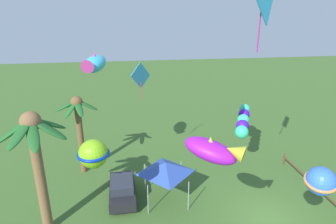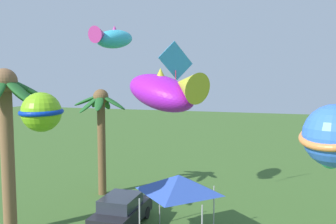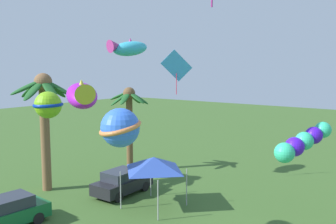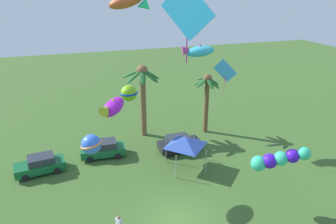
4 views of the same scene
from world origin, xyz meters
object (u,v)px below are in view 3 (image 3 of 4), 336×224
object	(u,v)px
parked_car_0	(122,182)
kite_fish_6	(82,95)
parked_car_2	(7,213)
kite_ball_0	(120,128)
kite_tube_7	(302,142)
palm_tree_0	(44,106)
kite_fish_5	(128,48)
kite_ball_4	(48,105)
palm_tree_1	(129,111)
festival_tent	(154,164)
kite_diamond_3	(176,66)

from	to	relation	value
parked_car_0	kite_fish_6	bearing A→B (deg)	-147.23
parked_car_0	parked_car_2	distance (m)	6.93
kite_ball_0	kite_tube_7	bearing A→B (deg)	-8.48
palm_tree_0	kite_tube_7	distance (m)	15.21
kite_fish_5	parked_car_2	bearing A→B (deg)	-178.46
kite_ball_0	kite_fish_5	distance (m)	14.39
palm_tree_0	kite_ball_4	size ratio (longest dim) A/B	3.62
palm_tree_0	palm_tree_1	bearing A→B (deg)	-11.40
parked_car_0	festival_tent	bearing A→B (deg)	-99.83
kite_diamond_3	palm_tree_0	bearing A→B (deg)	133.10
palm_tree_0	parked_car_2	xyz separation A→B (m)	(-4.56, -3.24, -4.61)
festival_tent	kite_fish_5	bearing A→B (deg)	57.83
festival_tent	kite_ball_0	distance (m)	9.95
kite_fish_5	kite_tube_7	distance (m)	12.26
kite_fish_5	palm_tree_0	bearing A→B (deg)	146.17
palm_tree_1	kite_tube_7	bearing A→B (deg)	-93.52
kite_ball_4	kite_tube_7	distance (m)	13.34
parked_car_0	kite_fish_6	distance (m)	9.72
festival_tent	kite_tube_7	size ratio (longest dim) A/B	0.83
palm_tree_1	kite_fish_5	size ratio (longest dim) A/B	2.00
palm_tree_0	parked_car_0	xyz separation A→B (m)	(2.28, -4.37, -4.61)
parked_car_2	festival_tent	distance (m)	7.71
kite_ball_0	kite_ball_4	size ratio (longest dim) A/B	0.85
palm_tree_1	parked_car_0	world-z (taller)	palm_tree_1
palm_tree_1	palm_tree_0	bearing A→B (deg)	168.60
parked_car_0	kite_diamond_3	distance (m)	8.00
parked_car_0	kite_diamond_3	xyz separation A→B (m)	(3.37, -1.67, 7.05)
festival_tent	palm_tree_1	bearing A→B (deg)	52.68
parked_car_0	kite_tube_7	world-z (taller)	kite_tube_7
festival_tent	kite_ball_0	xyz separation A→B (m)	(-7.81, -5.06, 3.53)
palm_tree_1	festival_tent	world-z (taller)	palm_tree_1
kite_diamond_3	kite_fish_6	xyz separation A→B (m)	(-9.85, -2.50, -1.12)
palm_tree_1	parked_car_2	size ratio (longest dim) A/B	1.57
palm_tree_1	kite_ball_0	size ratio (longest dim) A/B	3.61
parked_car_0	festival_tent	distance (m)	3.43
kite_ball_0	kite_tube_7	distance (m)	11.93
parked_car_2	kite_ball_0	bearing A→B (deg)	-99.27
parked_car_0	kite_diamond_3	size ratio (longest dim) A/B	1.38
kite_diamond_3	kite_tube_7	distance (m)	8.95
kite_fish_6	kite_tube_7	world-z (taller)	kite_fish_6
parked_car_2	kite_fish_6	size ratio (longest dim) A/B	1.44
kite_ball_4	kite_fish_6	bearing A→B (deg)	-112.44
kite_fish_6	festival_tent	bearing A→B (deg)	11.78
parked_car_0	kite_fish_5	world-z (taller)	kite_fish_5
parked_car_2	festival_tent	bearing A→B (deg)	-32.63
parked_car_2	kite_diamond_3	bearing A→B (deg)	-15.33
parked_car_2	kite_ball_0	xyz separation A→B (m)	(-1.49, -9.11, 5.25)
palm_tree_1	kite_ball_4	world-z (taller)	kite_ball_4
parked_car_0	kite_fish_5	xyz separation A→B (m)	(2.20, 1.38, 8.24)
parked_car_0	kite_fish_5	size ratio (longest dim) A/B	1.25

